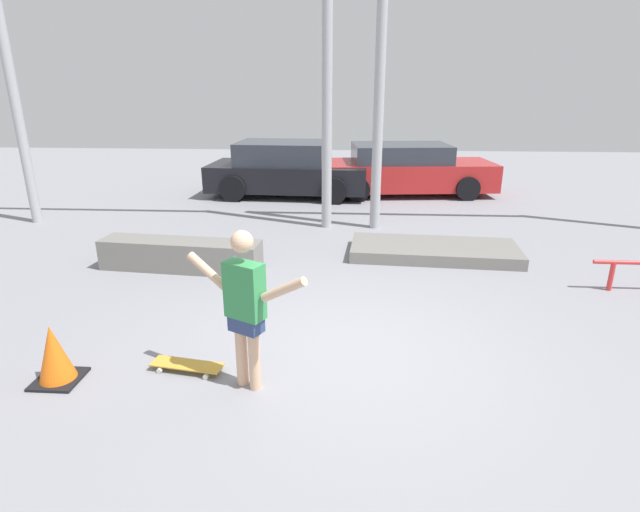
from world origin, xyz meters
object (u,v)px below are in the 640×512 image
object	(u,v)px
parked_car_black	(287,170)
grind_box	(181,255)
skateboard	(187,365)
skateboarder	(245,303)
parked_car_red	(405,170)
manual_pad	(434,250)
traffic_cone	(54,354)

from	to	relation	value
parked_car_black	grind_box	bearing A→B (deg)	-96.84
skateboard	parked_car_black	world-z (taller)	parked_car_black
grind_box	skateboarder	bearing A→B (deg)	-61.55
skateboard	parked_car_red	bearing A→B (deg)	80.48
manual_pad	skateboarder	bearing A→B (deg)	-120.52
parked_car_black	parked_car_red	world-z (taller)	parked_car_black
grind_box	manual_pad	bearing A→B (deg)	12.38
skateboard	grind_box	distance (m)	3.11
parked_car_red	grind_box	bearing A→B (deg)	-129.59
grind_box	parked_car_red	distance (m)	7.36
skateboard	grind_box	world-z (taller)	grind_box
skateboarder	parked_car_red	bearing A→B (deg)	103.02
skateboarder	parked_car_black	xyz separation A→B (m)	(-0.74, 8.88, -0.21)
skateboard	skateboarder	bearing A→B (deg)	-9.19
skateboard	manual_pad	xyz separation A→B (m)	(3.09, 3.83, 0.04)
parked_car_black	manual_pad	bearing A→B (deg)	-54.12
skateboarder	grind_box	bearing A→B (deg)	145.90
parked_car_black	traffic_cone	distance (m)	9.00
parked_car_black	traffic_cone	world-z (taller)	parked_car_black
parked_car_black	parked_car_red	xyz separation A→B (m)	(3.12, 0.38, -0.03)
traffic_cone	manual_pad	bearing A→B (deg)	43.55
grind_box	traffic_cone	distance (m)	3.20
manual_pad	parked_car_red	size ratio (longest dim) A/B	0.60
skateboarder	manual_pad	world-z (taller)	skateboarder
parked_car_black	parked_car_red	size ratio (longest dim) A/B	0.90
skateboarder	manual_pad	bearing A→B (deg)	86.93
parked_car_red	traffic_cone	size ratio (longest dim) A/B	7.75
manual_pad	traffic_cone	world-z (taller)	traffic_cone
skateboarder	skateboard	bearing A→B (deg)	-171.02
skateboarder	parked_car_black	world-z (taller)	skateboarder
skateboarder	parked_car_black	bearing A→B (deg)	122.18
parked_car_red	traffic_cone	bearing A→B (deg)	-120.52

